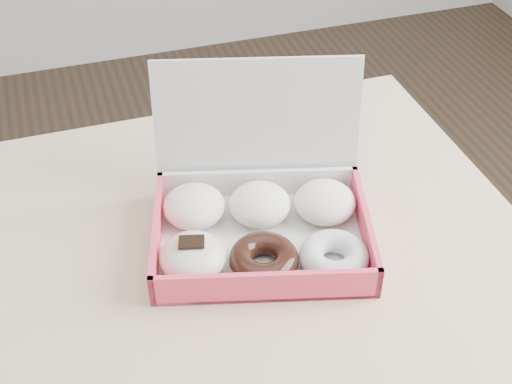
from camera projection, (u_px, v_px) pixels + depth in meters
name	position (u px, v px, depth m)	size (l,w,h in m)	color
table	(101.00, 350.00, 0.92)	(1.20, 0.80, 0.75)	#D2B38A
donut_box	(259.00, 218.00, 0.95)	(0.34, 0.31, 0.21)	silver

